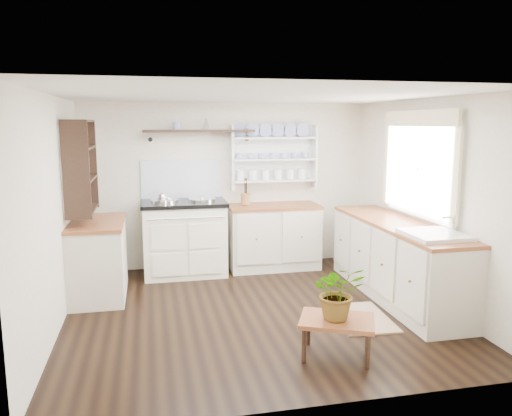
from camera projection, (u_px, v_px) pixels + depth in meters
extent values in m
cube|color=black|center=(256.00, 311.00, 5.43)|extent=(4.00, 3.80, 0.01)
cube|color=beige|center=(227.00, 186.00, 7.07)|extent=(4.00, 0.02, 2.30)
cube|color=beige|center=(428.00, 201.00, 5.65)|extent=(0.02, 3.80, 2.30)
cube|color=beige|center=(54.00, 215.00, 4.82)|extent=(0.02, 3.80, 2.30)
cube|color=white|center=(256.00, 96.00, 5.04)|extent=(4.00, 3.80, 0.01)
cube|color=white|center=(419.00, 169.00, 5.73)|extent=(0.04, 1.40, 1.00)
cube|color=white|center=(418.00, 169.00, 5.73)|extent=(0.02, 1.50, 1.10)
cube|color=#FFF5CB|center=(419.00, 118.00, 5.63)|extent=(0.04, 1.55, 0.18)
cube|color=white|center=(184.00, 239.00, 6.73)|extent=(1.08, 0.70, 0.95)
cube|color=black|center=(184.00, 203.00, 6.65)|extent=(1.12, 0.74, 0.05)
cylinder|color=silver|center=(165.00, 201.00, 6.59)|extent=(0.37, 0.37, 0.03)
cylinder|color=silver|center=(202.00, 199.00, 6.69)|extent=(0.37, 0.37, 0.03)
cylinder|color=silver|center=(186.00, 218.00, 6.29)|extent=(0.97, 0.02, 0.02)
cube|color=beige|center=(273.00, 237.00, 7.02)|extent=(1.25, 0.60, 0.88)
cube|color=brown|center=(273.00, 206.00, 6.95)|extent=(1.27, 0.63, 0.04)
cube|color=beige|center=(396.00, 261.00, 5.81)|extent=(0.60, 2.40, 0.88)
cube|color=brown|center=(398.00, 224.00, 5.73)|extent=(0.62, 2.43, 0.04)
cube|color=white|center=(434.00, 246.00, 5.02)|extent=(0.55, 0.60, 0.28)
cylinder|color=silver|center=(453.00, 226.00, 5.03)|extent=(0.02, 0.02, 0.22)
cube|color=beige|center=(99.00, 259.00, 5.87)|extent=(0.60, 1.10, 0.88)
cube|color=brown|center=(97.00, 223.00, 5.80)|extent=(0.62, 1.13, 0.04)
cube|color=white|center=(272.00, 157.00, 7.12)|extent=(1.20, 0.03, 0.90)
cube|color=white|center=(274.00, 157.00, 7.03)|extent=(1.20, 0.22, 0.02)
cylinder|color=navy|center=(274.00, 138.00, 6.99)|extent=(0.20, 0.02, 0.20)
cube|color=black|center=(199.00, 131.00, 6.73)|extent=(1.50, 0.24, 0.04)
cone|color=black|center=(150.00, 139.00, 6.68)|extent=(0.06, 0.20, 0.06)
cone|color=black|center=(245.00, 139.00, 6.95)|extent=(0.06, 0.20, 0.06)
cube|color=black|center=(81.00, 165.00, 5.65)|extent=(0.28, 0.80, 1.05)
cylinder|color=#9B6A39|center=(245.00, 199.00, 6.93)|extent=(0.13, 0.13, 0.15)
cube|color=brown|center=(337.00, 321.00, 4.34)|extent=(0.76, 0.67, 0.04)
cylinder|color=black|center=(304.00, 345.00, 4.25)|extent=(0.04, 0.04, 0.30)
cylinder|color=black|center=(308.00, 329.00, 4.60)|extent=(0.04, 0.04, 0.30)
cylinder|color=black|center=(368.00, 351.00, 4.14)|extent=(0.04, 0.04, 0.30)
cylinder|color=black|center=(368.00, 334.00, 4.49)|extent=(0.04, 0.04, 0.30)
imported|color=#3F7233|center=(338.00, 292.00, 4.30)|extent=(0.49, 0.44, 0.49)
cube|color=#8B6951|center=(361.00, 318.00, 5.23)|extent=(0.60, 0.88, 0.02)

